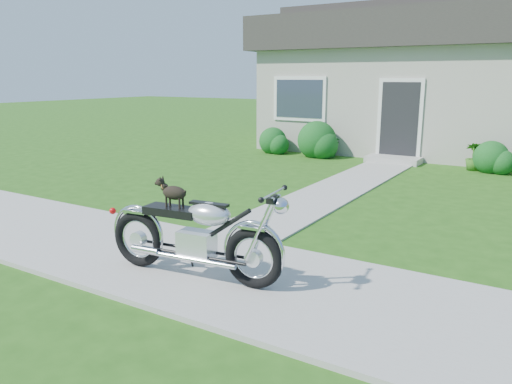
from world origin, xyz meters
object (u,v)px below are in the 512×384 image
(potted_plant_right, at_px, (474,156))
(motorcycle_with_dog, at_px, (196,235))
(potted_plant_left, at_px, (329,145))
(house, at_px, (481,79))

(potted_plant_right, bearing_deg, motorcycle_with_dog, -99.88)
(potted_plant_left, bearing_deg, house, 46.02)
(potted_plant_left, height_order, motorcycle_with_dog, motorcycle_with_dog)
(house, relative_size, potted_plant_right, 18.38)
(potted_plant_left, bearing_deg, motorcycle_with_dog, -75.70)
(house, xyz_separation_m, potted_plant_right, (0.49, -3.44, -1.81))
(house, distance_m, potted_plant_right, 3.92)
(potted_plant_right, bearing_deg, potted_plant_left, 180.00)
(motorcycle_with_dog, bearing_deg, potted_plant_left, 97.76)
(potted_plant_right, relative_size, motorcycle_with_dog, 0.31)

